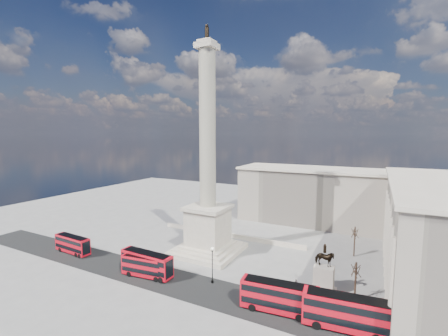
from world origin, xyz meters
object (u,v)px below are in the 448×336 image
red_bus_d (349,313)px  pedestrian_standing (328,299)px  nelsons_column (208,196)px  equestrian_statue (324,275)px  pedestrian_crossing (249,285)px  pedestrian_walking (296,284)px  red_bus_b (147,263)px  red_bus_c (279,297)px  victorian_lamp (212,262)px  red_bus_e (73,244)px  red_bus_a (147,266)px

red_bus_d → pedestrian_standing: (-3.42, 5.74, -1.80)m
nelsons_column → pedestrian_standing: nelsons_column is taller
equestrian_statue → pedestrian_crossing: size_ratio=4.55×
pedestrian_walking → red_bus_b: bearing=-172.7°
equestrian_statue → pedestrian_crossing: 12.96m
red_bus_c → victorian_lamp: size_ratio=1.75×
nelsons_column → pedestrian_crossing: bearing=-37.9°
red_bus_b → red_bus_c: bearing=1.3°
pedestrian_walking → pedestrian_crossing: pedestrian_crossing is taller
red_bus_d → red_bus_c: bearing=175.3°
red_bus_d → equestrian_statue: equestrian_statue is taller
red_bus_d → red_bus_e: bearing=173.6°
red_bus_c → red_bus_e: size_ratio=1.19×
nelsons_column → red_bus_a: size_ratio=4.99×
nelsons_column → red_bus_c: bearing=-35.7°
red_bus_b → pedestrian_walking: bearing=18.4°
pedestrian_crossing → nelsons_column: bearing=21.4°
red_bus_c → equestrian_statue: 10.63m
victorian_lamp → equestrian_statue: equestrian_statue is taller
pedestrian_walking → nelsons_column: bearing=152.4°
victorian_lamp → pedestrian_crossing: victorian_lamp is taller
victorian_lamp → pedestrian_standing: victorian_lamp is taller
pedestrian_walking → pedestrian_standing: pedestrian_walking is taller
victorian_lamp → pedestrian_walking: size_ratio=4.03×
red_bus_e → red_bus_b: bearing=1.6°
red_bus_c → pedestrian_walking: bearing=80.4°
red_bus_b → red_bus_c: red_bus_c is taller
red_bus_b → pedestrian_crossing: bearing=12.5°
nelsons_column → red_bus_b: size_ratio=4.48×
red_bus_a → victorian_lamp: 12.80m
equestrian_statue → pedestrian_crossing: bearing=-154.4°
equestrian_statue → pedestrian_walking: bearing=-164.0°
red_bus_c → pedestrian_standing: bearing=37.8°
red_bus_b → red_bus_c: (26.04, -0.19, 0.11)m
red_bus_a → red_bus_c: 25.55m
nelsons_column → equestrian_statue: nelsons_column is taller
red_bus_c → pedestrian_standing: size_ratio=7.57×
red_bus_a → victorian_lamp: (12.11, 3.70, 1.87)m
red_bus_b → red_bus_e: red_bus_b is taller
equestrian_statue → pedestrian_standing: (1.33, -3.46, -2.17)m
red_bus_a → pedestrian_standing: bearing=4.8°
red_bus_b → red_bus_d: size_ratio=0.90×
victorian_lamp → pedestrian_standing: bearing=7.8°
red_bus_a → red_bus_d: size_ratio=0.81×
equestrian_statue → pedestrian_walking: 5.03m
red_bus_b → equestrian_statue: 32.33m
red_bus_a → equestrian_statue: 32.05m
equestrian_statue → pedestrian_standing: bearing=-69.0°
red_bus_a → red_bus_b: (-0.50, 0.65, 0.27)m
red_bus_e → pedestrian_walking: size_ratio=5.92×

